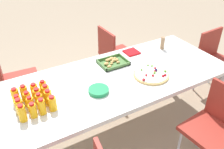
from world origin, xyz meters
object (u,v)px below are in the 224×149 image
Objects in this scene: party_table at (101,86)px; juice_bottle_3 at (52,103)px; juice_bottle_4 at (19,107)px; cardboard_tube at (163,43)px; fruit_pizza at (151,75)px; snack_tray at (113,62)px; juice_bottle_8 at (18,103)px; juice_bottle_13 at (24,93)px; juice_bottle_15 at (43,88)px; juice_bottle_1 at (33,110)px; chair_end at (215,58)px; juice_bottle_10 at (38,96)px; juice_bottle_12 at (16,96)px; plate_stack at (99,90)px; chair_far_left at (14,78)px; juice_bottle_2 at (42,107)px; chair_far_right at (114,52)px; juice_bottle_6 at (40,101)px; napkin_stack at (132,52)px; juice_bottle_9 at (28,99)px; chair_near_right at (216,124)px; juice_bottle_5 at (31,104)px; juice_bottle_11 at (46,93)px; juice_bottle_14 at (34,91)px; juice_bottle_7 at (48,98)px; juice_bottle_0 at (22,113)px.

juice_bottle_3 is at bearing -163.28° from party_table.
juice_bottle_4 is 1.68m from cardboard_tube.
fruit_pizza is 0.43m from snack_tray.
juice_bottle_8 is 0.11m from juice_bottle_13.
party_table is 0.53m from juice_bottle_15.
juice_bottle_1 is 1.12m from fruit_pizza.
chair_end is 5.78× the size of cardboard_tube.
juice_bottle_15 is (0.23, 0.14, 0.00)m from juice_bottle_4.
juice_bottle_12 is (-0.15, 0.08, 0.00)m from juice_bottle_10.
juice_bottle_3 is 0.76× the size of plate_stack.
chair_far_left is 5.85× the size of juice_bottle_2.
juice_bottle_2 is (-1.19, -0.94, 0.29)m from chair_far_right.
juice_bottle_6 is 0.94× the size of juice_bottle_13.
snack_tray is at bearing -162.18° from napkin_stack.
juice_bottle_9 reaches higher than fruit_pizza.
napkin_stack is at bearing 165.59° from cardboard_tube.
snack_tray is at bearing 22.99° from juice_bottle_1.
juice_bottle_15 reaches higher than chair_near_right.
juice_bottle_3 is 0.93× the size of cardboard_tube.
juice_bottle_15 reaches higher than juice_bottle_5.
juice_bottle_11 is (0.08, 0.07, 0.00)m from juice_bottle_6.
chair_far_left is 1.11m from snack_tray.
snack_tray is (0.99, 0.31, -0.05)m from juice_bottle_4.
juice_bottle_13 is 0.08m from juice_bottle_14.
chair_end is at bearing 1.15° from juice_bottle_11.
chair_end is at bearing -8.14° from snack_tray.
juice_bottle_13 is at bearing 64.16° from juice_bottle_4.
juice_bottle_4 reaches higher than chair_far_right.
juice_bottle_10 is 0.77× the size of plate_stack.
juice_bottle_7 and juice_bottle_12 have the same top height.
juice_bottle_0 reaches higher than juice_bottle_7.
juice_bottle_13 reaches higher than juice_bottle_12.
juice_bottle_11 is 1.03× the size of juice_bottle_15.
juice_bottle_4 is 0.96× the size of juice_bottle_13.
juice_bottle_7 is (0.08, 0.08, 0.00)m from juice_bottle_2.
juice_bottle_7 is 0.10m from juice_bottle_10.
juice_bottle_8 is (-0.22, 0.07, -0.00)m from juice_bottle_7.
chair_near_right is 1.46m from juice_bottle_11.
juice_bottle_8 is at bearing -179.37° from party_table.
juice_bottle_7 is 0.16m from juice_bottle_9.
juice_bottle_0 reaches higher than snack_tray.
chair_far_right is 5.98× the size of juice_bottle_9.
juice_bottle_7 is 0.82× the size of plate_stack.
juice_bottle_9 is at bearing 168.00° from plate_stack.
juice_bottle_1 is 0.24m from juice_bottle_14.
juice_bottle_7 is 1.07× the size of juice_bottle_10.
cardboard_tube is (1.42, 0.31, 0.00)m from juice_bottle_7.
party_table is 17.09× the size of napkin_stack.
juice_bottle_6 reaches higher than snack_tray.
chair_near_right reaches higher than fruit_pizza.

